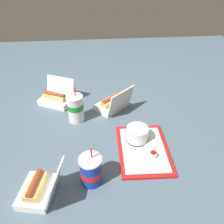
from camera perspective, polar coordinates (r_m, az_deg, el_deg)
name	(u,v)px	position (r m, az deg, el deg)	size (l,w,h in m)	color
ground_plane	(104,121)	(1.35, -1.99, -2.49)	(3.20, 3.20, 0.00)	#4C6070
food_tray	(143,149)	(1.18, 8.15, -9.62)	(0.38, 0.28, 0.01)	red
cake_container	(137,134)	(1.19, 6.58, -5.77)	(0.12, 0.12, 0.08)	black
ketchup_cup	(153,154)	(1.14, 10.73, -10.73)	(0.04, 0.04, 0.02)	white
napkin_stack	(153,147)	(1.19, 10.65, -8.87)	(0.10, 0.10, 0.00)	white
plastic_fork	(137,161)	(1.11, 6.48, -12.57)	(0.11, 0.01, 0.01)	white
clamshell_hotdog_back	(113,103)	(1.44, 0.18, 2.26)	(0.26, 0.27, 0.17)	white
clamshell_hotdog_left	(39,189)	(1.02, -18.54, -18.50)	(0.20, 0.21, 0.16)	white
clamshell_hotdog_corner	(56,98)	(1.54, -14.45, 3.55)	(0.24, 0.26, 0.16)	white
soda_cup_back	(91,170)	(0.99, -5.51, -14.95)	(0.10, 0.10, 0.21)	#1938B7
soda_cup_center	(76,108)	(1.33, -9.48, 1.04)	(0.10, 0.10, 0.23)	white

